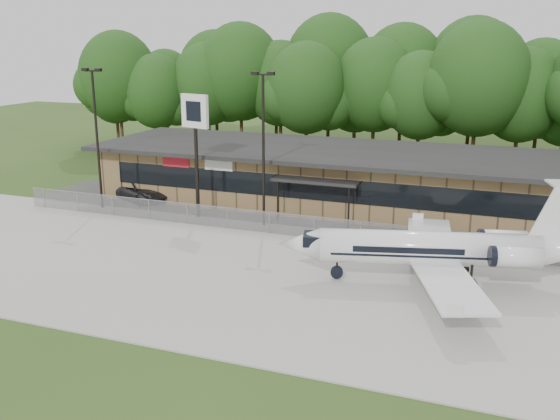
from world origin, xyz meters
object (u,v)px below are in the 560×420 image
at_px(pole_sign, 195,124).
at_px(suv, 140,190).
at_px(business_jet, 440,250).
at_px(terminal, 363,178).

bearing_deg(pole_sign, suv, 171.78).
xyz_separation_m(business_jet, pole_sign, (-17.35, 6.65, 4.72)).
relative_size(terminal, suv, 7.14).
relative_size(suv, pole_sign, 0.66).
height_order(business_jet, suv, business_jet).
xyz_separation_m(terminal, suv, (-16.69, -4.33, -1.38)).
bearing_deg(pole_sign, terminal, 50.19).
bearing_deg(business_jet, suv, 143.69).
bearing_deg(terminal, business_jet, -62.28).
bearing_deg(terminal, suv, -165.46).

